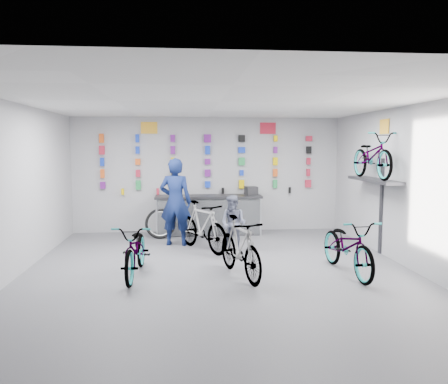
{
  "coord_description": "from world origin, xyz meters",
  "views": [
    {
      "loc": [
        -0.61,
        -7.48,
        2.25
      ],
      "look_at": [
        0.2,
        1.4,
        1.31
      ],
      "focal_mm": 35.0,
      "sensor_mm": 36.0,
      "label": 1
    }
  ],
  "objects": [
    {
      "name": "counter",
      "position": [
        0.0,
        3.54,
        0.49
      ],
      "size": [
        2.7,
        0.66,
        1.0
      ],
      "color": "black",
      "rests_on": "floor"
    },
    {
      "name": "register",
      "position": [
        1.1,
        3.55,
        1.11
      ],
      "size": [
        0.34,
        0.35,
        0.22
      ],
      "primitive_type": "cube",
      "rotation": [
        0.0,
        0.0,
        0.22
      ],
      "color": "black",
      "rests_on": "counter"
    },
    {
      "name": "sign_side",
      "position": [
        3.48,
        1.2,
        2.65
      ],
      "size": [
        0.02,
        0.4,
        0.3
      ],
      "primitive_type": "cube",
      "color": "yellow",
      "rests_on": "wall_right"
    },
    {
      "name": "clerk",
      "position": [
        -0.81,
        2.38,
        0.99
      ],
      "size": [
        0.81,
        0.61,
        1.99
      ],
      "primitive_type": "imported",
      "rotation": [
        0.0,
        0.0,
        2.94
      ],
      "color": "#0F1D4C",
      "rests_on": "floor"
    },
    {
      "name": "wall_right",
      "position": [
        3.5,
        0.0,
        1.5
      ],
      "size": [
        0.0,
        8.0,
        8.0
      ],
      "primitive_type": "plane",
      "rotation": [
        1.57,
        0.0,
        -1.57
      ],
      "color": "#BABABC",
      "rests_on": "floor"
    },
    {
      "name": "wall_back",
      "position": [
        0.0,
        4.0,
        1.5
      ],
      "size": [
        7.0,
        0.0,
        7.0
      ],
      "primitive_type": "plane",
      "rotation": [
        1.57,
        0.0,
        0.0
      ],
      "color": "#BABABC",
      "rests_on": "floor"
    },
    {
      "name": "bike_service",
      "position": [
        -0.24,
        1.77,
        0.53
      ],
      "size": [
        1.36,
        1.78,
        1.07
      ],
      "primitive_type": "imported",
      "rotation": [
        0.0,
        0.0,
        0.55
      ],
      "color": "gray",
      "rests_on": "floor"
    },
    {
      "name": "merch_wall",
      "position": [
        0.0,
        3.93,
        1.8
      ],
      "size": [
        5.55,
        0.08,
        1.57
      ],
      "color": "#711B86",
      "rests_on": "wall_back"
    },
    {
      "name": "bike_right",
      "position": [
        2.25,
        -0.16,
        0.5
      ],
      "size": [
        0.82,
        1.96,
        1.01
      ],
      "primitive_type": "imported",
      "rotation": [
        0.0,
        0.0,
        0.08
      ],
      "color": "gray",
      "rests_on": "floor"
    },
    {
      "name": "wall_front",
      "position": [
        0.0,
        -4.0,
        1.5
      ],
      "size": [
        7.0,
        0.0,
        7.0
      ],
      "primitive_type": "plane",
      "rotation": [
        -1.57,
        0.0,
        0.0
      ],
      "color": "#BABABC",
      "rests_on": "floor"
    },
    {
      "name": "sign_right",
      "position": [
        1.6,
        3.98,
        2.72
      ],
      "size": [
        0.42,
        0.02,
        0.3
      ],
      "primitive_type": "cube",
      "color": "red",
      "rests_on": "wall_back"
    },
    {
      "name": "ceiling",
      "position": [
        0.0,
        0.0,
        3.0
      ],
      "size": [
        8.0,
        8.0,
        0.0
      ],
      "primitive_type": "plane",
      "rotation": [
        3.14,
        0.0,
        0.0
      ],
      "color": "white",
      "rests_on": "wall_back"
    },
    {
      "name": "bike_left",
      "position": [
        -1.45,
        0.02,
        0.47
      ],
      "size": [
        0.72,
        1.83,
        0.95
      ],
      "primitive_type": "imported",
      "rotation": [
        0.0,
        0.0,
        -0.05
      ],
      "color": "gray",
      "rests_on": "floor"
    },
    {
      "name": "floor",
      "position": [
        0.0,
        0.0,
        0.0
      ],
      "size": [
        8.0,
        8.0,
        0.0
      ],
      "primitive_type": "plane",
      "color": "#57575D",
      "rests_on": "ground"
    },
    {
      "name": "customer",
      "position": [
        0.42,
        1.61,
        0.61
      ],
      "size": [
        0.75,
        0.71,
        1.22
      ],
      "primitive_type": "imported",
      "rotation": [
        0.0,
        0.0,
        -0.59
      ],
      "color": "slate",
      "rests_on": "floor"
    },
    {
      "name": "wall_bracket",
      "position": [
        3.33,
        1.2,
        1.46
      ],
      "size": [
        0.39,
        1.9,
        2.0
      ],
      "color": "#333338",
      "rests_on": "wall_right"
    },
    {
      "name": "sign_left",
      "position": [
        -1.5,
        3.98,
        2.72
      ],
      "size": [
        0.42,
        0.02,
        0.3
      ],
      "primitive_type": "cube",
      "color": "yellow",
      "rests_on": "wall_back"
    },
    {
      "name": "wall_left",
      "position": [
        -3.5,
        0.0,
        1.5
      ],
      "size": [
        0.0,
        8.0,
        8.0
      ],
      "primitive_type": "plane",
      "rotation": [
        1.57,
        0.0,
        1.57
      ],
      "color": "#BABABC",
      "rests_on": "floor"
    },
    {
      "name": "spare_wheel",
      "position": [
        -1.21,
        3.17,
        0.36
      ],
      "size": [
        0.77,
        0.35,
        0.74
      ],
      "rotation": [
        0.0,
        0.0,
        -0.08
      ],
      "color": "black",
      "rests_on": "floor"
    },
    {
      "name": "bike_wall",
      "position": [
        3.25,
        1.2,
        2.05
      ],
      "size": [
        0.63,
        1.8,
        0.95
      ],
      "primitive_type": "imported",
      "color": "gray",
      "rests_on": "wall_bracket"
    },
    {
      "name": "bike_center",
      "position": [
        0.33,
        -0.21,
        0.52
      ],
      "size": [
        0.94,
        1.81,
        1.05
      ],
      "primitive_type": "imported",
      "rotation": [
        0.0,
        0.0,
        0.27
      ],
      "color": "gray",
      "rests_on": "floor"
    }
  ]
}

